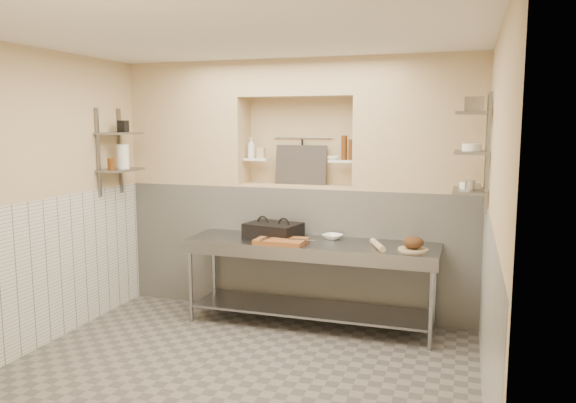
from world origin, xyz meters
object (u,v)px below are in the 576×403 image
at_px(prep_table, 310,266).
at_px(bowl_alcove, 333,158).
at_px(jug_left, 123,156).
at_px(mixing_bowl, 332,237).
at_px(panini_press, 273,230).
at_px(rolling_pin, 378,245).
at_px(bottle_soap, 251,148).
at_px(bread_loaf, 413,242).
at_px(cutting_board, 281,241).

height_order(prep_table, bowl_alcove, bowl_alcove).
bearing_deg(jug_left, mixing_bowl, 7.40).
bearing_deg(panini_press, prep_table, -3.44).
height_order(rolling_pin, bowl_alcove, bowl_alcove).
xyz_separation_m(mixing_bowl, jug_left, (-2.32, -0.30, 0.82)).
xyz_separation_m(rolling_pin, bottle_soap, (-1.57, 0.66, 0.90)).
distance_m(mixing_bowl, rolling_pin, 0.60).
relative_size(prep_table, bottle_soap, 10.95).
height_order(mixing_bowl, bread_loaf, bread_loaf).
relative_size(mixing_bowl, bowl_alcove, 1.53).
distance_m(cutting_board, bread_loaf, 1.31).
bearing_deg(prep_table, jug_left, -177.68).
distance_m(rolling_pin, bowl_alcove, 1.19).
bearing_deg(bowl_alcove, prep_table, -100.24).
relative_size(rolling_pin, bottle_soap, 1.70).
height_order(mixing_bowl, rolling_pin, rolling_pin).
distance_m(bread_loaf, bowl_alcove, 1.36).
relative_size(panini_press, mixing_bowl, 3.07).
height_order(panini_press, bowl_alcove, bowl_alcove).
bearing_deg(rolling_pin, bowl_alcove, 133.41).
xyz_separation_m(cutting_board, rolling_pin, (0.97, 0.07, 0.01)).
relative_size(panini_press, bowl_alcove, 4.71).
bearing_deg(bottle_soap, prep_table, -33.52).
bearing_deg(bread_loaf, mixing_bowl, 161.45).
xyz_separation_m(cutting_board, jug_left, (-1.87, 0.06, 0.82)).
bearing_deg(cutting_board, prep_table, 29.33).
xyz_separation_m(panini_press, bowl_alcove, (0.55, 0.44, 0.76)).
distance_m(mixing_bowl, jug_left, 2.48).
height_order(panini_press, cutting_board, panini_press).
relative_size(prep_table, panini_press, 4.18).
distance_m(prep_table, mixing_bowl, 0.40).
bearing_deg(mixing_bowl, rolling_pin, -29.69).
height_order(cutting_board, jug_left, jug_left).
bearing_deg(cutting_board, mixing_bowl, 39.04).
height_order(bowl_alcove, jug_left, jug_left).
bearing_deg(cutting_board, rolling_pin, 3.93).
xyz_separation_m(panini_press, jug_left, (-1.69, -0.21, 0.77)).
distance_m(bread_loaf, jug_left, 3.28).
bearing_deg(rolling_pin, bottle_soap, 157.31).
bearing_deg(bowl_alcove, panini_press, -141.37).
height_order(panini_press, bottle_soap, bottle_soap).
xyz_separation_m(cutting_board, bread_loaf, (1.31, 0.08, 0.05)).
bearing_deg(bottle_soap, panini_press, -47.06).
relative_size(bowl_alcove, jug_left, 0.49).
bearing_deg(jug_left, rolling_pin, 0.09).
height_order(bread_loaf, bowl_alcove, bowl_alcove).
distance_m(rolling_pin, bread_loaf, 0.34).
relative_size(rolling_pin, bowl_alcove, 3.05).
distance_m(mixing_bowl, bottle_soap, 1.44).
bearing_deg(rolling_pin, mixing_bowl, 150.31).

